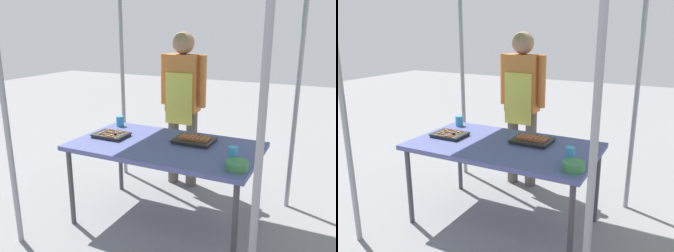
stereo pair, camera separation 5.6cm
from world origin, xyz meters
The scene contains 8 objects.
ground_plane centered at (0.00, 0.00, 0.00)m, with size 18.00×18.00×0.00m, color slate.
stall_table centered at (0.00, 0.00, 0.70)m, with size 1.60×0.90×0.75m.
tray_grilled_sausages centered at (0.20, 0.16, 0.77)m, with size 0.34×0.28×0.06m.
tray_meat_skewers centered at (-0.54, -0.03, 0.77)m, with size 0.30×0.23×0.04m.
condiment_bowl centered at (0.70, -0.28, 0.78)m, with size 0.16×0.16×0.06m, color #33723F.
drink_cup_near_edge centered at (-0.67, 0.31, 0.80)m, with size 0.08×0.08×0.10m, color #338CBF.
drink_cup_by_wok centered at (0.63, -0.13, 0.81)m, with size 0.07×0.07×0.11m, color #338CBF.
vendor_woman centered at (-0.21, 0.82, 1.00)m, with size 0.52×0.24×1.68m.
Camera 1 is at (1.28, -2.54, 1.71)m, focal length 37.21 mm.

